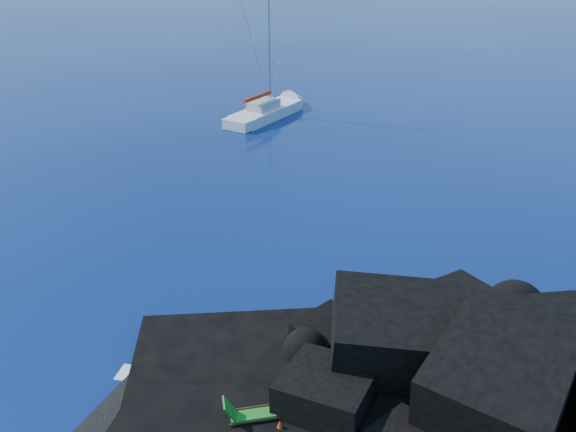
# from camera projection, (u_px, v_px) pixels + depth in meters

# --- Properties ---
(ground) EXTENTS (400.00, 400.00, 0.00)m
(ground) POSITION_uv_depth(u_px,v_px,m) (82.00, 425.00, 19.49)
(ground) COLOR #04103E
(ground) RESTS_ON ground
(surf_foam) EXTENTS (10.00, 8.00, 0.06)m
(surf_foam) POSITION_uv_depth(u_px,v_px,m) (266.00, 361.00, 22.43)
(surf_foam) COLOR white
(surf_foam) RESTS_ON ground
(sailboat) EXTENTS (6.12, 13.55, 13.92)m
(sailboat) POSITION_uv_depth(u_px,v_px,m) (267.00, 117.00, 53.39)
(sailboat) COLOR white
(sailboat) RESTS_ON ground
(deck_chair) EXTENTS (1.90, 1.50, 1.20)m
(deck_chair) POSITION_uv_depth(u_px,v_px,m) (253.00, 409.00, 18.87)
(deck_chair) COLOR #1B791F
(deck_chair) RESTS_ON beach
(marker_cone) EXTENTS (0.41, 0.41, 0.58)m
(marker_cone) POSITION_uv_depth(u_px,v_px,m) (280.00, 427.00, 18.58)
(marker_cone) COLOR #E3420B
(marker_cone) RESTS_ON beach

